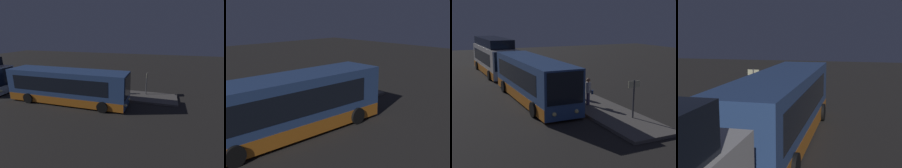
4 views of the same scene
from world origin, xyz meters
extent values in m
plane|color=#2B2826|center=(0.00, 0.00, 0.00)|extent=(80.00, 80.00, 0.00)
cube|color=#605B56|center=(0.00, 3.09, 0.09)|extent=(20.00, 2.98, 0.17)
cube|color=#33518C|center=(0.21, 0.02, 1.60)|extent=(11.10, 2.51, 2.87)
cube|color=orange|center=(0.21, 0.02, 0.51)|extent=(11.04, 2.53, 0.70)
cube|color=black|center=(-0.06, 0.02, 1.94)|extent=(9.10, 2.54, 1.26)
cube|color=black|center=(5.78, 0.02, 2.02)|extent=(0.06, 2.20, 1.84)
sphere|color=#F9E58C|center=(5.80, 0.70, 0.61)|extent=(0.24, 0.24, 0.24)
sphere|color=#F9E58C|center=(5.80, -0.67, 0.61)|extent=(0.24, 0.24, 0.24)
cylinder|color=black|center=(3.99, 1.27, 0.47)|extent=(0.94, 0.30, 0.94)
cylinder|color=black|center=(3.99, -1.24, 0.47)|extent=(0.94, 0.30, 0.94)
cylinder|color=black|center=(-3.23, 1.27, 0.47)|extent=(0.94, 0.30, 0.94)
cylinder|color=black|center=(-3.23, -1.24, 0.47)|extent=(0.94, 0.30, 0.94)
cylinder|color=#2D2D33|center=(0.73, 2.65, 0.58)|extent=(0.37, 0.37, 0.81)
cylinder|color=#CC6B8C|center=(0.73, 2.65, 1.34)|extent=(0.52, 0.52, 0.71)
sphere|color=brown|center=(0.73, 2.65, 1.83)|extent=(0.27, 0.27, 0.27)
cube|color=maroon|center=(0.66, 2.34, 1.04)|extent=(0.30, 0.20, 0.24)
cylinder|color=#4C476B|center=(3.46, 2.73, 0.58)|extent=(0.33, 0.33, 0.82)
cylinder|color=silver|center=(3.46, 2.73, 1.35)|extent=(0.48, 0.48, 0.71)
sphere|color=#9E7051|center=(3.46, 2.73, 1.84)|extent=(0.27, 0.27, 0.27)
cube|color=#334C7F|center=(3.60, 2.97, 1.05)|extent=(0.31, 0.27, 0.24)
cube|color=beige|center=(2.87, 2.20, 0.53)|extent=(0.47, 0.28, 0.72)
cylinder|color=black|center=(2.87, 2.20, 1.01)|extent=(0.02, 0.02, 0.24)
cylinder|color=#4C4C51|center=(6.97, 3.74, 1.28)|extent=(0.10, 0.10, 2.22)
cube|color=beige|center=(6.97, 3.74, 2.15)|extent=(0.04, 0.78, 0.39)
camera|label=1|loc=(8.42, -13.47, 6.25)|focal=28.00mm
camera|label=2|loc=(-8.08, -12.53, 6.26)|focal=50.00mm
camera|label=3|loc=(20.96, -7.06, 5.78)|focal=50.00mm
camera|label=4|loc=(-12.52, -3.26, 4.76)|focal=50.00mm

